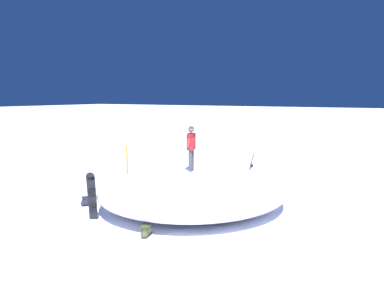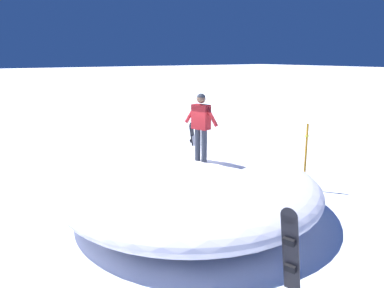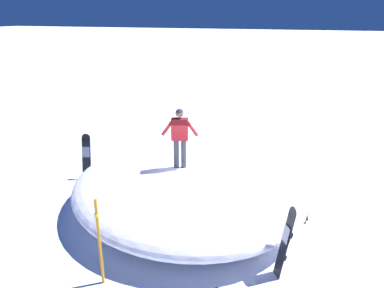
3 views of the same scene
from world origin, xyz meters
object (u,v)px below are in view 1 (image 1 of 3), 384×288
(snowboard_primary_upright, at_px, (92,196))
(backpack_near, at_px, (86,201))
(trail_marker_pole, at_px, (127,167))
(snowboard_secondary_upright, at_px, (250,169))
(backpack_far, at_px, (146,231))
(snowboarder_standing, at_px, (191,145))

(snowboard_primary_upright, distance_m, backpack_near, 1.84)
(snowboard_primary_upright, bearing_deg, trail_marker_pole, 22.95)
(backpack_near, height_order, trail_marker_pole, trail_marker_pole)
(snowboard_primary_upright, height_order, snowboard_secondary_upright, snowboard_primary_upright)
(snowboard_primary_upright, relative_size, trail_marker_pole, 0.84)
(backpack_near, relative_size, backpack_far, 0.91)
(snowboarder_standing, bearing_deg, snowboard_primary_upright, 148.03)
(snowboarder_standing, distance_m, backpack_near, 4.35)
(backpack_far, height_order, trail_marker_pole, trail_marker_pole)
(snowboard_secondary_upright, xyz_separation_m, backpack_near, (-5.65, 4.14, -0.61))
(snowboarder_standing, height_order, snowboard_primary_upright, snowboarder_standing)
(snowboarder_standing, relative_size, snowboard_secondary_upright, 1.06)
(snowboard_secondary_upright, xyz_separation_m, trail_marker_pole, (-3.23, 4.24, 0.22))
(snowboard_secondary_upright, bearing_deg, trail_marker_pole, 127.27)
(trail_marker_pole, bearing_deg, backpack_far, -134.34)
(snowboard_secondary_upright, bearing_deg, backpack_far, 176.00)
(snowboard_secondary_upright, distance_m, backpack_near, 7.03)
(snowboarder_standing, height_order, backpack_far, snowboarder_standing)
(snowboard_secondary_upright, height_order, trail_marker_pole, trail_marker_pole)
(backpack_far, bearing_deg, snowboard_secondary_upright, -4.00)
(snowboard_primary_upright, xyz_separation_m, backpack_far, (-0.21, -2.29, -0.66))
(snowboard_primary_upright, relative_size, snowboard_secondary_upright, 1.05)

